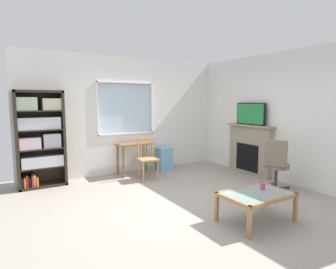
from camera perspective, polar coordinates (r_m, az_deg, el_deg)
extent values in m
cube|color=#9E9389|center=(4.90, 3.46, -13.79)|extent=(5.91, 5.97, 0.02)
cube|color=silver|center=(6.89, -8.40, -3.70)|extent=(4.91, 0.12, 0.93)
cube|color=silver|center=(6.82, -8.70, 13.04)|extent=(4.91, 0.12, 0.59)
cube|color=silver|center=(6.33, -22.02, 4.82)|extent=(1.72, 0.12, 1.24)
cube|color=silver|center=(7.52, 2.49, 5.56)|extent=(1.80, 0.12, 1.24)
cube|color=silver|center=(6.77, -8.88, 5.34)|extent=(1.39, 0.02, 1.24)
cube|color=white|center=(6.75, -8.56, 0.19)|extent=(1.45, 0.06, 0.03)
cube|color=white|center=(6.72, -8.74, 10.49)|extent=(1.45, 0.06, 0.03)
cube|color=white|center=(6.47, -14.36, 5.14)|extent=(0.03, 0.06, 1.24)
cube|color=white|center=(7.01, -3.37, 5.46)|extent=(0.03, 0.06, 1.24)
cube|color=silver|center=(6.38, 22.47, 3.28)|extent=(0.12, 5.17, 2.76)
cube|color=#2D2319|center=(6.05, -28.70, -1.14)|extent=(0.05, 0.38, 1.93)
cube|color=#2D2319|center=(6.14, -20.77, -0.63)|extent=(0.05, 0.38, 1.93)
cube|color=#2D2319|center=(6.04, -25.16, 8.01)|extent=(0.90, 0.38, 0.05)
cube|color=#2D2319|center=(6.27, -24.27, -9.44)|extent=(0.90, 0.38, 0.05)
cube|color=#2D2319|center=(6.26, -24.90, -0.69)|extent=(0.90, 0.02, 1.93)
cube|color=#2D2319|center=(6.18, -24.44, -6.08)|extent=(0.85, 0.36, 0.02)
cube|color=#2D2319|center=(6.11, -24.62, -2.63)|extent=(0.85, 0.36, 0.02)
cube|color=#2D2319|center=(6.06, -24.80, 0.88)|extent=(0.85, 0.36, 0.02)
cube|color=#2D2319|center=(6.04, -24.98, 4.44)|extent=(0.85, 0.36, 0.02)
cube|color=silver|center=(6.14, -24.44, -4.98)|extent=(0.77, 0.32, 0.22)
cube|color=beige|center=(6.06, -26.56, -1.59)|extent=(0.38, 0.30, 0.23)
cube|color=#B2B2BC|center=(6.10, -22.82, -1.11)|extent=(0.32, 0.27, 0.28)
cube|color=silver|center=(6.04, -25.02, 2.09)|extent=(0.78, 0.29, 0.24)
cube|color=#B7D6B2|center=(6.00, -27.13, 5.63)|extent=(0.37, 0.28, 0.25)
cube|color=beige|center=(6.05, -22.88, 5.75)|extent=(0.35, 0.28, 0.23)
cube|color=purple|center=(6.19, -27.77, -8.71)|extent=(0.02, 0.21, 0.18)
cube|color=orange|center=(6.19, -27.41, -8.62)|extent=(0.03, 0.28, 0.20)
cube|color=red|center=(6.19, -27.02, -8.45)|extent=(0.03, 0.23, 0.23)
cube|color=black|center=(6.19, -26.56, -8.59)|extent=(0.04, 0.23, 0.19)
cube|color=red|center=(6.19, -26.13, -8.38)|extent=(0.03, 0.29, 0.23)
cube|color=white|center=(6.20, -25.78, -8.39)|extent=(0.03, 0.24, 0.22)
cube|color=orange|center=(6.20, -25.37, -8.53)|extent=(0.04, 0.30, 0.19)
cube|color=brown|center=(6.55, -6.79, -1.89)|extent=(0.84, 0.45, 0.03)
cylinder|color=brown|center=(6.32, -9.16, -5.68)|extent=(0.04, 0.04, 0.71)
cylinder|color=brown|center=(6.63, -3.17, -5.01)|extent=(0.04, 0.04, 0.71)
cylinder|color=brown|center=(6.64, -10.31, -5.10)|extent=(0.04, 0.04, 0.71)
cylinder|color=brown|center=(6.93, -4.54, -4.50)|extent=(0.04, 0.04, 0.71)
cube|color=tan|center=(6.14, -4.09, -5.08)|extent=(0.47, 0.45, 0.04)
cylinder|color=tan|center=(5.99, -5.09, -7.69)|extent=(0.04, 0.04, 0.43)
cylinder|color=tan|center=(6.11, -2.04, -7.39)|extent=(0.04, 0.04, 0.43)
cylinder|color=tan|center=(6.29, -6.03, -7.00)|extent=(0.04, 0.04, 0.43)
cylinder|color=tan|center=(6.40, -3.11, -6.74)|extent=(0.04, 0.04, 0.43)
cylinder|color=tan|center=(6.20, -6.09, -2.88)|extent=(0.04, 0.04, 0.45)
cylinder|color=tan|center=(6.30, -3.14, -2.68)|extent=(0.04, 0.04, 0.45)
cube|color=tan|center=(6.22, -4.62, -1.01)|extent=(0.36, 0.08, 0.06)
cylinder|color=tan|center=(6.22, -5.51, -3.11)|extent=(0.02, 0.02, 0.35)
cylinder|color=tan|center=(6.25, -4.60, -3.05)|extent=(0.02, 0.02, 0.35)
cylinder|color=tan|center=(6.29, -3.69, -2.99)|extent=(0.02, 0.02, 0.35)
cube|color=#72ADDB|center=(7.03, -1.06, -4.93)|extent=(0.35, 0.40, 0.56)
cube|color=gray|center=(6.81, 16.53, -3.17)|extent=(0.18, 1.17, 1.13)
cube|color=black|center=(6.77, 15.94, -4.54)|extent=(0.03, 0.64, 0.62)
cube|color=gray|center=(6.72, 16.58, 1.75)|extent=(0.26, 1.27, 0.04)
cube|color=black|center=(6.70, 16.66, 4.09)|extent=(0.05, 0.81, 0.51)
cube|color=#237F3D|center=(6.68, 16.50, 4.09)|extent=(0.01, 0.76, 0.46)
cylinder|color=#7A6B5B|center=(5.80, 21.41, -5.96)|extent=(0.48, 0.48, 0.09)
cube|color=#7A6B5B|center=(5.53, 21.31, -3.60)|extent=(0.28, 0.38, 0.48)
cylinder|color=#38383D|center=(5.86, 21.31, -8.25)|extent=(0.06, 0.06, 0.42)
cube|color=#38383D|center=(5.93, 19.85, -10.12)|extent=(0.18, 0.26, 0.03)
cylinder|color=#38383D|center=(5.94, 18.49, -10.06)|extent=(0.05, 0.05, 0.05)
cube|color=#38383D|center=(5.79, 20.65, -10.56)|extent=(0.28, 0.10, 0.03)
cylinder|color=#38383D|center=(5.67, 20.05, -10.96)|extent=(0.05, 0.05, 0.05)
cube|color=#38383D|center=(5.82, 22.26, -10.52)|extent=(0.06, 0.28, 0.03)
cylinder|color=#38383D|center=(5.74, 23.33, -10.88)|extent=(0.05, 0.05, 0.05)
cube|color=#38383D|center=(5.98, 22.39, -10.07)|extent=(0.27, 0.14, 0.03)
cylinder|color=#38383D|center=(6.06, 23.54, -9.97)|extent=(0.05, 0.05, 0.05)
cube|color=#38383D|center=(6.04, 20.93, -9.83)|extent=(0.21, 0.24, 0.03)
cylinder|color=#38383D|center=(6.18, 20.66, -9.51)|extent=(0.05, 0.05, 0.05)
cube|color=#8C9E99|center=(4.23, 17.71, -11.45)|extent=(0.89, 0.57, 0.02)
cube|color=#A37547|center=(4.05, 21.06, -12.63)|extent=(0.99, 0.05, 0.05)
cube|color=#A37547|center=(4.43, 14.65, -10.71)|extent=(0.99, 0.05, 0.05)
cube|color=#A37547|center=(3.91, 13.07, -13.07)|extent=(0.05, 0.67, 0.05)
cube|color=#A37547|center=(4.58, 21.61, -10.38)|extent=(0.05, 0.67, 0.05)
cube|color=#A37547|center=(3.79, 16.39, -17.28)|extent=(0.05, 0.05, 0.37)
cube|color=#A37547|center=(4.48, 24.71, -13.78)|extent=(0.05, 0.05, 0.37)
cube|color=#A37547|center=(4.19, 9.95, -14.69)|extent=(0.05, 0.05, 0.37)
cube|color=#A37547|center=(4.83, 18.52, -12.01)|extent=(0.05, 0.05, 0.37)
cylinder|color=#DB3D84|center=(4.39, 18.91, -10.04)|extent=(0.07, 0.07, 0.09)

